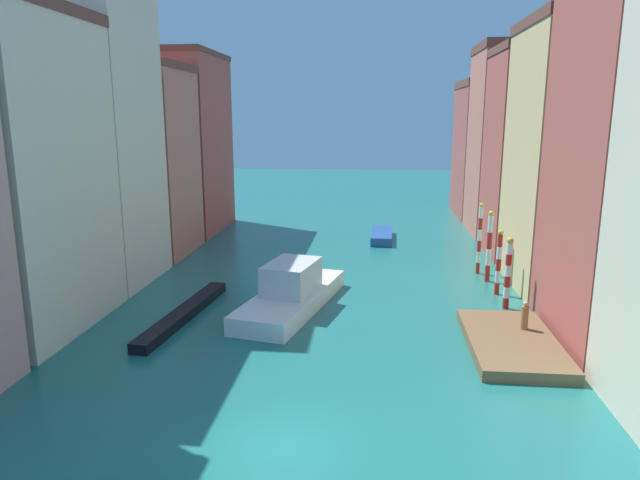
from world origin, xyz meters
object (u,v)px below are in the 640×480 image
Objects in this scene: motorboat_0 at (382,236)px; mooring_pole_0 at (508,272)px; gondola_black at (184,313)px; mooring_pole_2 at (489,246)px; vaporetto_white at (292,292)px; person_on_dock at (525,316)px; waterfront_dock at (511,343)px; mooring_pole_1 at (499,262)px; mooring_pole_3 at (480,238)px.

mooring_pole_0 is at bearing -68.77° from motorboat_0.
mooring_pole_0 reaches higher than gondola_black.
gondola_black is at bearing -117.30° from motorboat_0.
mooring_pole_2 is 14.13m from vaporetto_white.
person_on_dock is at bearing -91.71° from mooring_pole_0.
waterfront_dock is at bearing -22.78° from vaporetto_white.
mooring_pole_1 is at bearing 89.27° from mooring_pole_0.
vaporetto_white is at bearing 22.15° from gondola_black.
mooring_pole_2 is at bearing -60.89° from motorboat_0.
person_on_dock is 12.80m from vaporetto_white.
person_on_dock is 0.34× the size of mooring_pole_0.
waterfront_dock is 0.75× the size of gondola_black.
mooring_pole_0 reaches higher than person_on_dock.
waterfront_dock is 1.75m from person_on_dock.
waterfront_dock is at bearing -92.82° from mooring_pole_3.
motorboat_0 reaches higher than waterfront_dock.
mooring_pole_0 is 19.47m from motorboat_0.
gondola_black is 24.17m from motorboat_0.
mooring_pole_3 is 0.49× the size of gondola_black.
mooring_pole_1 reaches higher than person_on_dock.
waterfront_dock is 8.83m from mooring_pole_1.
mooring_pole_1 is 0.85× the size of mooring_pole_2.
motorboat_0 is (-7.06, 15.39, -1.73)m from mooring_pole_1.
waterfront_dock is at bearing -99.52° from mooring_pole_0.
mooring_pole_1 reaches higher than motorboat_0.
motorboat_0 is at bearing 104.13° from waterfront_dock.
mooring_pole_0 reaches higher than mooring_pole_1.
waterfront_dock is 17.30m from gondola_black.
mooring_pole_1 is 13.07m from vaporetto_white.
mooring_pole_2 is at bearing 90.34° from mooring_pole_0.
motorboat_0 is (-6.03, 23.96, 0.11)m from waterfront_dock.
waterfront_dock is at bearing -96.80° from mooring_pole_1.
person_on_dock is at bearing -90.60° from mooring_pole_2.
waterfront_dock is 5.38× the size of person_on_dock.
waterfront_dock is 24.71m from motorboat_0.
mooring_pole_2 is (0.11, 10.20, 1.27)m from person_on_dock.
mooring_pole_1 is at bearing 88.65° from person_on_dock.
vaporetto_white is at bearing -163.13° from mooring_pole_1.
vaporetto_white is (-12.09, -8.58, -1.63)m from mooring_pole_3.
mooring_pole_0 is at bearing 10.65° from gondola_black.
gondola_black is at bearing -169.35° from mooring_pole_0.
vaporetto_white is (-11.43, 4.80, 0.67)m from waterfront_dock.
vaporetto_white reaches higher than waterfront_dock.
mooring_pole_0 is 0.84× the size of mooring_pole_3.
vaporetto_white is at bearing -151.91° from mooring_pole_2.
motorboat_0 is at bearing 111.23° from mooring_pole_0.
mooring_pole_3 reaches higher than waterfront_dock.
mooring_pole_2 is at bearing -81.44° from mooring_pole_3.
gondola_black is (-5.69, -2.32, -0.67)m from vaporetto_white.
waterfront_dock is 1.60× the size of mooring_pole_2.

